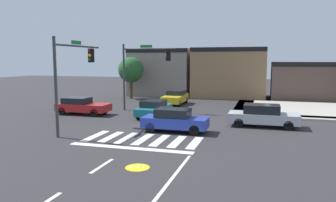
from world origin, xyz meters
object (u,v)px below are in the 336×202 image
Objects in this scene: car_yellow at (175,97)px; car_blue at (175,120)px; car_teal at (154,108)px; roadside_tree at (131,70)px; car_silver at (263,116)px; traffic_signal_northwest at (143,65)px; traffic_signal_southwest at (73,67)px; car_red at (82,106)px.

car_yellow is 1.05× the size of car_blue.
roadside_tree is (-6.71, 11.25, 2.68)m from car_teal.
traffic_signal_northwest is at bearing 157.29° from car_silver.
traffic_signal_northwest reaches higher than car_yellow.
traffic_signal_northwest reaches higher than car_teal.
traffic_signal_southwest reaches higher than car_red.
traffic_signal_southwest is 1.20× the size of roadside_tree.
car_red reaches higher than car_teal.
roadside_tree is (-3.50, 17.62, -0.68)m from traffic_signal_southwest.
traffic_signal_northwest is 1.45× the size of car_blue.
car_teal is at bearing -53.93° from traffic_signal_northwest.
car_yellow is at bearing -11.74° from traffic_signal_southwest.
car_teal is at bearing -59.20° from roadside_tree.
car_teal is 5.66m from car_blue.
traffic_signal_northwest is 1.38× the size of car_yellow.
car_teal is (3.21, 6.37, -3.37)m from traffic_signal_southwest.
car_yellow is (2.91, 13.99, -3.32)m from traffic_signal_southwest.
car_yellow is (1.70, 4.87, -3.36)m from traffic_signal_northwest.
traffic_signal_southwest is at bearing -157.54° from car_silver.
car_silver is at bearing -67.54° from traffic_signal_southwest.
car_red is (-2.99, 5.83, -3.33)m from traffic_signal_southwest.
roadside_tree reaches higher than car_yellow.
car_red is 0.94× the size of car_silver.
car_teal is (6.20, 0.53, -0.04)m from car_red.
roadside_tree is (-9.71, 16.06, 2.63)m from car_blue.
car_red is at bearing -87.52° from roadside_tree.
car_yellow is at bearing 70.72° from traffic_signal_northwest.
traffic_signal_northwest reaches higher than car_blue.
car_blue is at bearing 14.89° from car_yellow.
car_yellow is 7.82m from roadside_tree.
traffic_signal_northwest is at bearing -19.28° from car_yellow.
car_teal is (-8.36, 1.59, -0.07)m from car_silver.
car_teal is at bearing 2.26° from car_yellow.
car_red is at bearing -141.93° from traffic_signal_northwest.
car_blue is (6.21, 1.56, -3.31)m from traffic_signal_southwest.
car_silver is at bearing 79.26° from car_teal.
car_red is 14.60m from car_silver.
traffic_signal_southwest is 1.35× the size of car_red.
car_silver reaches higher than car_yellow.
car_silver is 12.64m from car_yellow.
car_silver reaches higher than car_blue.
traffic_signal_northwest is 9.74m from roadside_tree.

